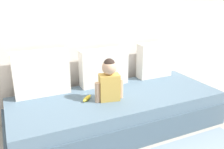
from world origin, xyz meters
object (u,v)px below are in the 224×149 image
(couch, at_px, (117,111))
(throw_pillow_left, at_px, (41,73))
(throw_pillow_center, at_px, (104,67))
(banana, at_px, (87,98))
(throw_pillow_right, at_px, (155,60))
(toddler, at_px, (109,80))

(couch, bearing_deg, throw_pillow_left, 153.44)
(throw_pillow_center, height_order, banana, throw_pillow_center)
(throw_pillow_right, bearing_deg, throw_pillow_left, 180.00)
(banana, bearing_deg, toddler, -23.49)
(throw_pillow_left, relative_size, banana, 3.45)
(toddler, bearing_deg, throw_pillow_left, 144.36)
(throw_pillow_left, height_order, toddler, throw_pillow_left)
(throw_pillow_right, bearing_deg, toddler, -153.15)
(throw_pillow_left, bearing_deg, throw_pillow_right, 0.00)
(couch, distance_m, throw_pillow_center, 0.56)
(couch, bearing_deg, toddler, -151.50)
(throw_pillow_left, height_order, throw_pillow_center, throw_pillow_left)
(couch, height_order, throw_pillow_center, throw_pillow_center)
(couch, height_order, throw_pillow_left, throw_pillow_left)
(throw_pillow_center, relative_size, toddler, 1.30)
(throw_pillow_left, bearing_deg, banana, -41.11)
(throw_pillow_right, bearing_deg, couch, -153.44)
(toddler, bearing_deg, throw_pillow_center, 73.80)
(throw_pillow_right, bearing_deg, throw_pillow_center, 180.00)
(throw_pillow_center, relative_size, throw_pillow_right, 1.25)
(throw_pillow_right, xyz_separation_m, toddler, (-0.86, -0.43, -0.01))
(couch, relative_size, toddler, 5.26)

